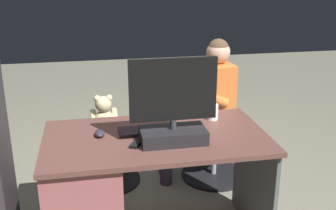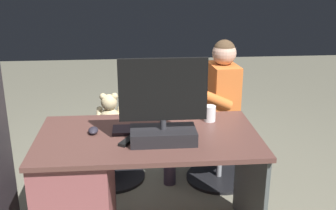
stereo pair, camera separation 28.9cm
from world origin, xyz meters
name	(u,v)px [view 2 (the right image)]	position (x,y,z in m)	size (l,w,h in m)	color
ground_plane	(148,204)	(0.00, 0.00, 0.00)	(10.00, 10.00, 0.00)	slate
desk	(94,187)	(0.34, 0.41, 0.40)	(1.34, 0.75, 0.74)	brown
monitor	(163,116)	(-0.08, 0.51, 0.90)	(0.50, 0.20, 0.49)	black
keyboard	(147,129)	(0.01, 0.34, 0.75)	(0.42, 0.14, 0.02)	black
computer_mouse	(93,130)	(0.33, 0.35, 0.76)	(0.06, 0.10, 0.04)	#292630
cup	(210,113)	(-0.41, 0.21, 0.79)	(0.08, 0.08, 0.10)	white
tv_remote	(128,141)	(0.12, 0.51, 0.75)	(0.04, 0.15, 0.02)	black
office_chair_teddy	(111,151)	(0.28, -0.43, 0.25)	(0.54, 0.54, 0.45)	black
teddy_bear	(110,113)	(0.28, -0.44, 0.58)	(0.22, 0.22, 0.30)	#CBB787
visitor_chair	(220,151)	(-0.61, -0.34, 0.26)	(0.54, 0.54, 0.45)	black
person	(210,102)	(-0.52, -0.35, 0.68)	(0.58, 0.51, 1.18)	orange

